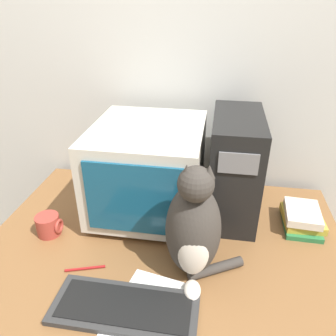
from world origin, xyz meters
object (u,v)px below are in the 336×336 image
(computer_tower, at_px, (234,167))
(mug, at_px, (49,225))
(book_stack, at_px, (302,218))
(cat, at_px, (194,229))
(crt_monitor, at_px, (148,169))
(keyboard, at_px, (125,308))
(pen, at_px, (85,268))

(computer_tower, height_order, mug, computer_tower)
(book_stack, xyz_separation_m, mug, (-0.95, -0.20, 0.00))
(cat, bearing_deg, book_stack, 30.03)
(crt_monitor, relative_size, computer_tower, 1.12)
(book_stack, bearing_deg, keyboard, -139.68)
(computer_tower, bearing_deg, keyboard, -118.59)
(cat, xyz_separation_m, mug, (-0.55, 0.09, -0.13))
(computer_tower, bearing_deg, mug, -158.54)
(keyboard, height_order, pen, keyboard)
(keyboard, bearing_deg, cat, 47.20)
(crt_monitor, xyz_separation_m, book_stack, (0.61, -0.02, -0.15))
(crt_monitor, xyz_separation_m, cat, (0.21, -0.31, -0.02))
(crt_monitor, height_order, cat, cat)
(crt_monitor, relative_size, mug, 4.97)
(computer_tower, relative_size, book_stack, 2.02)
(cat, relative_size, mug, 4.35)
(computer_tower, relative_size, keyboard, 0.98)
(computer_tower, xyz_separation_m, mug, (-0.67, -0.27, -0.17))
(pen, distance_m, mug, 0.26)
(cat, relative_size, pen, 3.18)
(pen, xyz_separation_m, mug, (-0.20, 0.15, 0.04))
(computer_tower, xyz_separation_m, book_stack, (0.27, -0.06, -0.17))
(crt_monitor, bearing_deg, pen, -110.22)
(cat, bearing_deg, computer_tower, 64.24)
(computer_tower, height_order, pen, computer_tower)
(keyboard, height_order, book_stack, book_stack)
(pen, bearing_deg, mug, 142.69)
(keyboard, bearing_deg, book_stack, 40.32)
(cat, distance_m, mug, 0.57)
(pen, relative_size, mug, 1.37)
(keyboard, distance_m, cat, 0.30)
(computer_tower, xyz_separation_m, cat, (-0.12, -0.36, -0.04))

